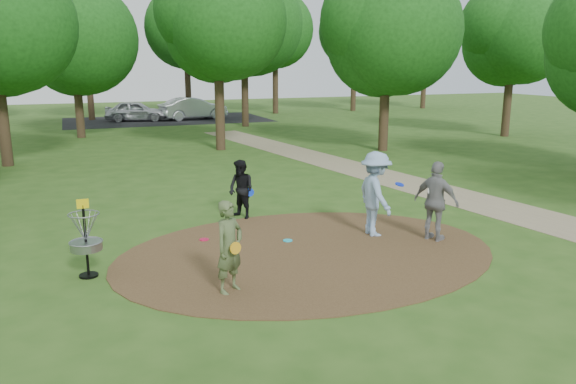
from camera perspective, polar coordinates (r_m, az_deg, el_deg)
name	(u,v)px	position (r m, az deg, el deg)	size (l,w,h in m)	color
ground	(308,253)	(12.27, 2.06, -6.20)	(100.00, 100.00, 0.00)	#2D5119
dirt_clearing	(308,252)	(12.26, 2.06, -6.16)	(8.40, 8.40, 0.02)	#47301C
footpath	(486,204)	(17.30, 19.45, -1.19)	(2.00, 40.00, 0.01)	#8C7A5B
parking_lot	(167,120)	(41.35, -12.18, 7.19)	(14.00, 8.00, 0.01)	black
player_observer_with_disc	(229,247)	(10.04, -5.98, -5.59)	(0.74, 0.68, 1.69)	#4F5F37
player_throwing_with_disc	(375,194)	(13.38, 8.87, -0.21)	(1.25, 1.35, 2.02)	#8DABD3
player_walking_with_disc	(241,190)	(14.76, -4.78, 0.25)	(0.87, 0.95, 1.56)	black
player_waiting_with_disc	(436,202)	(13.28, 14.82, -0.94)	(0.90, 1.18, 1.86)	gray
disc_ground_cyan	(288,240)	(12.99, -0.03, -4.94)	(0.22, 0.22, 0.02)	#1ABBD7
disc_ground_red	(204,239)	(13.20, -8.53, -4.79)	(0.22, 0.22, 0.02)	#C81440
car_left	(136,111)	(40.86, -15.20, 7.95)	(1.67, 4.15, 1.41)	#B3B5BC
car_right	(193,108)	(41.19, -9.60, 8.37)	(1.67, 4.78, 1.58)	#B1B5B9
disc_golf_basket	(85,233)	(11.36, -19.91, -3.94)	(0.63, 0.63, 1.54)	black
tree_ring	(278,29)	(21.44, -1.00, 16.25)	(36.94, 45.54, 9.31)	#332316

